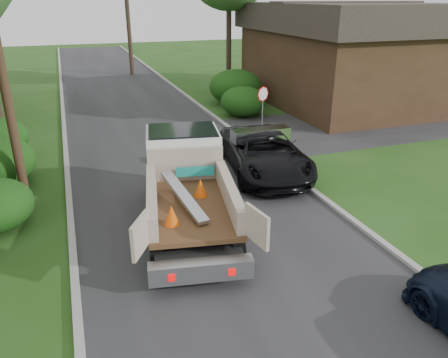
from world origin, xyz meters
TOP-DOWN VIEW (x-y plane):
  - ground at (0.00, 0.00)m, footprint 120.00×120.00m
  - road at (0.00, 10.00)m, footprint 8.00×90.00m
  - side_street at (12.00, 9.00)m, footprint 16.00×7.00m
  - curb_left at (-4.10, 10.00)m, footprint 0.20×90.00m
  - curb_right at (4.10, 10.00)m, footprint 0.20×90.00m
  - stop_sign at (5.20, 9.00)m, footprint 0.71×0.32m
  - house_right at (13.00, 14.00)m, footprint 9.72×12.96m
  - hedge_right_a at (5.80, 13.00)m, footprint 2.60×2.60m
  - hedge_right_b at (6.50, 16.00)m, footprint 3.38×3.38m
  - flatbed_truck at (-0.55, 2.00)m, footprint 3.84×6.87m
  - black_pickup at (3.26, 4.50)m, footprint 3.63×6.26m

SIDE VIEW (x-z plane):
  - ground at x=0.00m, z-range 0.00..0.00m
  - road at x=0.00m, z-range -0.01..0.01m
  - side_street at x=12.00m, z-range 0.00..0.02m
  - curb_left at x=-4.10m, z-range 0.00..0.12m
  - curb_right at x=4.10m, z-range 0.00..0.12m
  - black_pickup at x=3.26m, z-range 0.00..1.64m
  - hedge_right_a at x=5.80m, z-range 0.00..1.70m
  - hedge_right_b at x=6.50m, z-range 0.00..2.21m
  - flatbed_truck at x=-0.55m, z-range 0.11..2.57m
  - stop_sign at x=5.20m, z-range 0.54..3.02m
  - house_right at x=13.00m, z-range 0.06..6.26m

